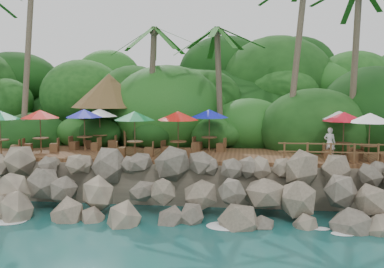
# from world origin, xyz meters

# --- Properties ---
(ground) EXTENTS (140.00, 140.00, 0.00)m
(ground) POSITION_xyz_m (0.00, 0.00, 0.00)
(ground) COLOR #19514F
(ground) RESTS_ON ground
(land_base) EXTENTS (32.00, 25.20, 2.10)m
(land_base) POSITION_xyz_m (0.00, 16.00, 1.05)
(land_base) COLOR gray
(land_base) RESTS_ON ground
(jungle_hill) EXTENTS (44.80, 28.00, 15.40)m
(jungle_hill) POSITION_xyz_m (0.00, 23.50, 0.00)
(jungle_hill) COLOR #143811
(jungle_hill) RESTS_ON ground
(seawall) EXTENTS (29.00, 4.00, 2.30)m
(seawall) POSITION_xyz_m (0.00, 2.00, 1.15)
(seawall) COLOR gray
(seawall) RESTS_ON ground
(terrace) EXTENTS (26.00, 5.00, 0.20)m
(terrace) POSITION_xyz_m (0.00, 6.00, 2.20)
(terrace) COLOR brown
(terrace) RESTS_ON land_base
(jungle_foliage) EXTENTS (44.00, 16.00, 12.00)m
(jungle_foliage) POSITION_xyz_m (0.00, 15.00, 0.00)
(jungle_foliage) COLOR #143811
(jungle_foliage) RESTS_ON ground
(foam_line) EXTENTS (25.20, 0.80, 0.06)m
(foam_line) POSITION_xyz_m (0.00, 0.30, 0.03)
(foam_line) COLOR white
(foam_line) RESTS_ON ground
(palapa) EXTENTS (4.97, 4.97, 4.60)m
(palapa) POSITION_xyz_m (-5.97, 9.94, 5.79)
(palapa) COLOR brown
(palapa) RESTS_ON ground
(dining_clusters) EXTENTS (21.70, 5.39, 2.42)m
(dining_clusters) POSITION_xyz_m (-0.13, 5.94, 4.31)
(dining_clusters) COLOR brown
(dining_clusters) RESTS_ON terrace
(railing) EXTENTS (6.10, 0.10, 1.00)m
(railing) POSITION_xyz_m (7.59, 3.65, 2.91)
(railing) COLOR brown
(railing) RESTS_ON terrace
(waiter) EXTENTS (0.70, 0.60, 1.63)m
(waiter) POSITION_xyz_m (7.27, 5.15, 3.11)
(waiter) COLOR white
(waiter) RESTS_ON terrace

